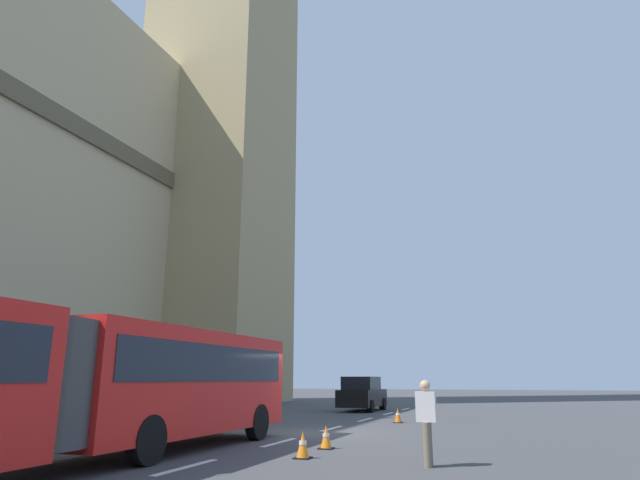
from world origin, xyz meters
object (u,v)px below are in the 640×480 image
at_px(sedan_lead, 362,394).
at_px(traffic_cone_east, 398,415).
at_px(articulated_bus, 28,377).
at_px(traffic_cone_west, 303,445).
at_px(traffic_cone_middle, 326,437).
at_px(pedestrian_near_cones, 427,419).

height_order(sedan_lead, traffic_cone_east, sedan_lead).
bearing_deg(traffic_cone_east, sedan_lead, 24.97).
bearing_deg(articulated_bus, traffic_cone_west, -41.91).
bearing_deg(traffic_cone_middle, traffic_cone_west, -178.03).
bearing_deg(pedestrian_near_cones, traffic_cone_east, 14.72).
height_order(articulated_bus, sedan_lead, articulated_bus).
bearing_deg(pedestrian_near_cones, traffic_cone_west, 85.22).
bearing_deg(sedan_lead, traffic_cone_middle, -167.87).
bearing_deg(traffic_cone_west, traffic_cone_east, 0.35).
distance_m(sedan_lead, traffic_cone_middle, 17.02).
distance_m(sedan_lead, traffic_cone_east, 8.47).
relative_size(traffic_cone_east, pedestrian_near_cones, 0.34).
relative_size(articulated_bus, traffic_cone_west, 29.94).
distance_m(traffic_cone_east, pedestrian_near_cones, 11.36).
distance_m(traffic_cone_middle, traffic_cone_east, 8.96).
distance_m(traffic_cone_middle, pedestrian_near_cones, 3.56).
relative_size(sedan_lead, traffic_cone_middle, 7.59).
bearing_deg(articulated_bus, pedestrian_near_cones, -59.04).
height_order(articulated_bus, traffic_cone_middle, articulated_bus).
xyz_separation_m(traffic_cone_east, pedestrian_near_cones, (-10.97, -2.88, 0.63)).
xyz_separation_m(sedan_lead, traffic_cone_middle, (-16.63, -3.57, -0.63)).
height_order(traffic_cone_east, pedestrian_near_cones, pedestrian_near_cones).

